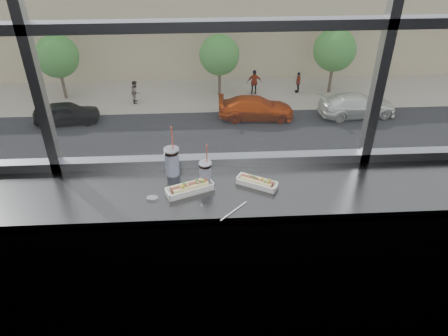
{
  "coord_description": "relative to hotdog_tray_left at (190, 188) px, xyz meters",
  "views": [
    {
      "loc": [
        -0.06,
        -0.9,
        2.67
      ],
      "look_at": [
        0.06,
        1.23,
        1.25
      ],
      "focal_mm": 35.0,
      "sensor_mm": 36.0,
      "label": 1
    }
  ],
  "objects": [
    {
      "name": "hotdog_tray_left",
      "position": [
        0.0,
        0.0,
        0.0
      ],
      "size": [
        0.3,
        0.19,
        0.07
      ],
      "rotation": [
        0.0,
        0.0,
        0.38
      ],
      "color": "white",
      "rests_on": "counter"
    },
    {
      "name": "tree_center",
      "position": [
        1.46,
        28.29,
        -9.05
      ],
      "size": [
        2.9,
        2.9,
        4.54
      ],
      "color": "#47382B",
      "rests_on": "far_sidewalk"
    },
    {
      "name": "plaza_ground",
      "position": [
        0.15,
        43.79,
        -12.13
      ],
      "size": [
        120.0,
        120.0,
        0.0
      ],
      "primitive_type": "plane",
      "color": "gray",
      "rests_on": "ground"
    },
    {
      "name": "wall_back_lower",
      "position": [
        0.15,
        0.29,
        -0.58
      ],
      "size": [
        6.0,
        0.0,
        6.0
      ],
      "primitive_type": "plane",
      "rotation": [
        1.57,
        0.0,
        0.0
      ],
      "color": "black",
      "rests_on": "ground"
    },
    {
      "name": "street_asphalt",
      "position": [
        0.15,
        20.29,
        -12.1
      ],
      "size": [
        80.0,
        10.0,
        0.06
      ],
      "primitive_type": "cube",
      "color": "black",
      "rests_on": "plaza_ground"
    },
    {
      "name": "car_far_b",
      "position": [
        3.73,
        24.29,
        -11.1
      ],
      "size": [
        2.71,
        5.95,
        1.95
      ],
      "primitive_type": "imported",
      "rotation": [
        0.0,
        0.0,
        1.52
      ],
      "color": "#BE3200",
      "rests_on": "street_asphalt"
    },
    {
      "name": "wrapper",
      "position": [
        -0.22,
        -0.06,
        -0.02
      ],
      "size": [
        0.08,
        0.06,
        0.02
      ],
      "primitive_type": "ellipsoid",
      "color": "silver",
      "rests_on": "counter"
    },
    {
      "name": "counter_fascia",
      "position": [
        0.15,
        -0.24,
        -0.58
      ],
      "size": [
        6.0,
        0.04,
        1.04
      ],
      "primitive_type": "cube",
      "color": "#555555",
      "rests_on": "ground"
    },
    {
      "name": "tree_right",
      "position": [
        9.8,
        28.29,
        -8.84
      ],
      "size": [
        3.1,
        3.1,
        4.85
      ],
      "color": "#47382B",
      "rests_on": "far_sidewalk"
    },
    {
      "name": "far_building",
      "position": [
        0.15,
        38.29,
        -8.13
      ],
      "size": [
        50.0,
        14.0,
        8.0
      ],
      "primitive_type": "cube",
      "color": "tan",
      "rests_on": "plaza_ground"
    },
    {
      "name": "far_sidewalk",
      "position": [
        0.15,
        28.29,
        -12.11
      ],
      "size": [
        80.0,
        6.0,
        0.04
      ],
      "primitive_type": "cube",
      "color": "gray",
      "rests_on": "plaza_ground"
    },
    {
      "name": "car_near_b",
      "position": [
        -8.02,
        16.29,
        -11.06
      ],
      "size": [
        3.18,
        6.32,
        2.02
      ],
      "primitive_type": "imported",
      "rotation": [
        0.0,
        0.0,
        1.68
      ],
      "color": "black",
      "rests_on": "street_asphalt"
    },
    {
      "name": "car_far_c",
      "position": [
        10.63,
        24.29,
        -11.06
      ],
      "size": [
        3.01,
        6.25,
        2.02
      ],
      "primitive_type": "imported",
      "rotation": [
        0.0,
        0.0,
        1.65
      ],
      "color": "silver",
      "rests_on": "street_asphalt"
    },
    {
      "name": "car_near_e",
      "position": [
        12.6,
        16.29,
        -10.95
      ],
      "size": [
        3.28,
        6.92,
        2.24
      ],
      "primitive_type": "imported",
      "rotation": [
        0.0,
        0.0,
        1.64
      ],
      "color": "#4F62AA",
      "rests_on": "street_asphalt"
    },
    {
      "name": "counter",
      "position": [
        0.15,
        0.02,
        -0.06
      ],
      "size": [
        6.0,
        0.55,
        0.06
      ],
      "primitive_type": "cube",
      "color": "#555555",
      "rests_on": "ground"
    },
    {
      "name": "pedestrian_a",
      "position": [
        -4.62,
        27.26,
        -11.11
      ],
      "size": [
        0.65,
        0.87,
        1.95
      ],
      "primitive_type": "imported",
      "rotation": [
        0.0,
        0.0,
        1.57
      ],
      "color": "#66605B",
      "rests_on": "far_sidewalk"
    },
    {
      "name": "car_near_c",
      "position": [
        0.28,
        16.29,
        -11.07
      ],
      "size": [
        2.73,
        6.1,
        2.0
      ],
      "primitive_type": "imported",
      "rotation": [
        0.0,
        0.0,
        1.53
      ],
      "color": "maroon",
      "rests_on": "street_asphalt"
    },
    {
      "name": "hotdog_tray_right",
      "position": [
        0.41,
        0.04,
        -0.0
      ],
      "size": [
        0.26,
        0.19,
        0.06
      ],
      "rotation": [
        0.0,
        0.0,
        -0.5
      ],
      "color": "white",
      "rests_on": "counter"
    },
    {
      "name": "soda_cup_right",
      "position": [
        0.1,
        0.08,
        0.06
      ],
      "size": [
        0.08,
        0.08,
        0.29
      ],
      "color": "white",
      "rests_on": "counter"
    },
    {
      "name": "tree_left",
      "position": [
        -9.94,
        28.29,
        -8.92
      ],
      "size": [
        3.03,
        3.03,
        4.74
      ],
      "color": "#47382B",
      "rests_on": "far_sidewalk"
    },
    {
      "name": "car_far_a",
      "position": [
        -8.79,
        24.29,
        -11.13
      ],
      "size": [
        2.97,
        5.88,
        1.88
      ],
      "primitive_type": "imported",
      "rotation": [
        0.0,
        0.0,
        1.68
      ],
      "color": "black",
      "rests_on": "street_asphalt"
    },
    {
      "name": "pedestrian_c",
      "position": [
        4.05,
        28.22,
        -10.96
      ],
      "size": [
        1.0,
        0.75,
        2.26
      ],
      "primitive_type": "imported",
      "rotation": [
        0.0,
        0.0,
        3.14
      ],
      "color": "#66605B",
      "rests_on": "far_sidewalk"
    },
    {
      "name": "car_near_d",
      "position": [
        7.19,
        16.29,
        -10.96
      ],
      "size": [
        3.38,
        6.87,
        2.21
      ],
      "primitive_type": "imported",
      "rotation": [
        0.0,
        0.0,
        1.67
      ],
      "color": "silver",
      "rests_on": "street_asphalt"
    },
    {
      "name": "pedestrian_d",
      "position": [
        7.39,
        28.39,
        -11.14
      ],
      "size": [
        0.63,
        0.84,
        1.89
      ],
      "primitive_type": "imported",
      "rotation": [
        0.0,
        0.0,
        4.71
      ],
      "color": "#66605B",
      "rests_on": "far_sidewalk"
    },
    {
      "name": "loose_straw",
      "position": [
        0.25,
        -0.2,
        -0.02
      ],
      "size": [
        0.16,
        0.16,
        0.01
      ],
      "primitive_type": "cylinder",
      "rotation": [
        0.0,
        1.57,
        0.78
      ],
      "color": "white",
      "rests_on": "counter"
    },
    {
      "name": "soda_cup_left",
      "position": [
        -0.11,
        0.19,
        0.07
      ],
      "size": [
        0.1,
        0.1,
        0.35
      ],
      "color": "white",
      "rests_on": "counter"
    }
  ]
}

